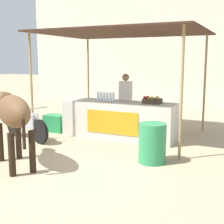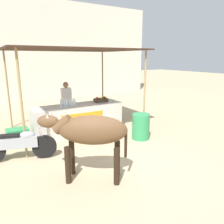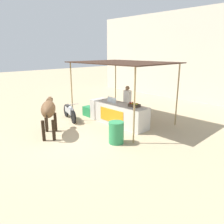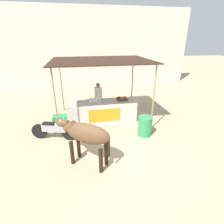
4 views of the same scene
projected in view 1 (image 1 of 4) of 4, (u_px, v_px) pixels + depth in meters
ground_plane at (74, 162)px, 6.31m from camera, size 60.00×60.00×0.00m
building_wall_far at (183, 41)px, 14.10m from camera, size 16.00×0.50×5.77m
stall_counter at (118, 120)px, 8.19m from camera, size 3.00×0.82×0.96m
stall_awning at (123, 36)px, 8.10m from camera, size 4.20×3.20×2.75m
water_bottle_row at (106, 97)px, 8.19m from camera, size 0.52×0.07×0.25m
fruit_crate at (152, 100)px, 7.75m from camera, size 0.44×0.32×0.18m
vendor_behind_counter at (125, 102)px, 8.85m from camera, size 0.34×0.22×1.65m
cooler_box at (56, 123)px, 8.95m from camera, size 0.60×0.44×0.48m
water_barrel at (152, 143)px, 6.20m from camera, size 0.55×0.55×0.80m
cow at (13, 113)px, 5.92m from camera, size 1.71×1.32×1.44m
motorcycle_parked at (26, 123)px, 7.97m from camera, size 1.74×0.73×0.90m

